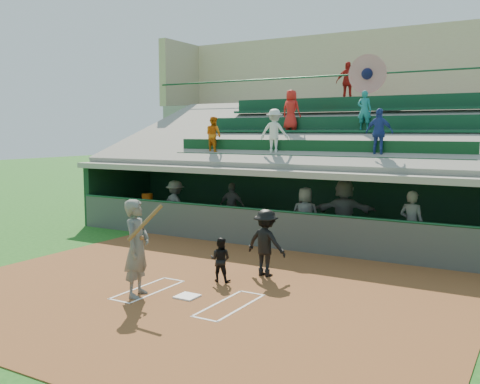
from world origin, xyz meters
The scene contains 19 objects.
ground centered at (0.00, 0.00, 0.00)m, with size 100.00×100.00×0.00m, color #1C5919.
dirt_slab centered at (0.00, 0.50, 0.01)m, with size 11.00×9.00×0.02m, color brown.
home_plate centered at (0.00, 0.00, 0.04)m, with size 0.43×0.43×0.03m, color white.
batters_box_chalk centered at (0.00, 0.00, 0.02)m, with size 2.65×1.85×0.01m.
dugout_floor centered at (0.00, 6.75, 0.02)m, with size 16.00×3.50×0.04m, color gray.
concourse_slab centered at (0.00, 13.50, 2.30)m, with size 20.00×3.00×4.60m, color gray.
grandstand centered at (-0.01, 10.51, 2.26)m, with size 20.40×10.40×7.80m.
batter_at_plate centered at (-0.94, -0.43, 1.03)m, with size 0.96×0.84×2.01m.
catcher centered at (-0.03, 1.33, 0.52)m, with size 0.49×0.38×1.00m, color black.
home_umpire centered at (0.64, 2.28, 0.81)m, with size 1.01×0.58×1.57m, color black.
dugout_bench centered at (-0.29, 8.04, 0.25)m, with size 13.89×0.42×0.42m, color brown.
white_table centered at (-6.31, 6.22, 0.40)m, with size 0.83×0.62×0.73m, color white.
water_cooler centered at (-6.24, 6.23, 0.96)m, with size 0.40×0.40×0.40m, color orange.
dugout_player_a centered at (-4.66, 5.81, 0.89)m, with size 1.10×0.63×1.70m, color #50534E.
dugout_player_b centered at (-3.08, 6.94, 0.84)m, with size 0.94×0.39×1.60m, color #5C5E59.
dugout_player_c centered at (0.11, 5.82, 0.90)m, with size 0.84×0.55×1.73m, color #5A5D58.
dugout_player_d centered at (1.13, 6.33, 1.03)m, with size 1.84×0.58×1.98m, color #5A5D58.
dugout_player_e centered at (3.21, 5.69, 0.95)m, with size 0.66×0.44×1.82m, color #51544F.
concourse_staff_a centered at (-1.18, 13.19, 5.44)m, with size 0.98×0.41×1.68m, color #A41812.
Camera 1 is at (6.27, -8.66, 3.41)m, focal length 40.00 mm.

